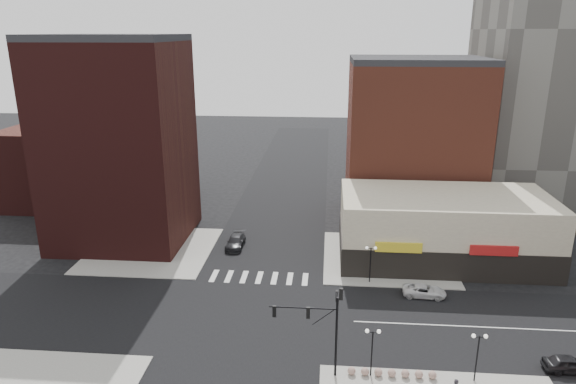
{
  "coord_description": "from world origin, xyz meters",
  "views": [
    {
      "loc": [
        7.3,
        -42.77,
        26.15
      ],
      "look_at": [
        3.35,
        5.23,
        11.0
      ],
      "focal_mm": 32.0,
      "sensor_mm": 36.0,
      "label": 1
    }
  ],
  "objects_px": {
    "traffic_signal": "(324,318)",
    "dark_sedan_east": "(569,364)",
    "dark_sedan_north": "(236,242)",
    "street_lamp_se_b": "(479,346)",
    "street_lamp_ne": "(371,255)",
    "white_suv": "(424,291)",
    "street_lamp_se_a": "(372,341)"
  },
  "relations": [
    {
      "from": "traffic_signal",
      "to": "dark_sedan_east",
      "type": "relative_size",
      "value": 1.96
    },
    {
      "from": "street_lamp_se_b",
      "to": "dark_sedan_east",
      "type": "height_order",
      "value": "street_lamp_se_b"
    },
    {
      "from": "street_lamp_ne",
      "to": "white_suv",
      "type": "xyz_separation_m",
      "value": [
        5.42,
        -2.52,
        -2.68
      ]
    },
    {
      "from": "street_lamp_se_a",
      "to": "dark_sedan_east",
      "type": "bearing_deg",
      "value": 7.18
    },
    {
      "from": "traffic_signal",
      "to": "white_suv",
      "type": "height_order",
      "value": "traffic_signal"
    },
    {
      "from": "traffic_signal",
      "to": "dark_sedan_north",
      "type": "distance_m",
      "value": 27.15
    },
    {
      "from": "street_lamp_se_a",
      "to": "white_suv",
      "type": "height_order",
      "value": "street_lamp_se_a"
    },
    {
      "from": "street_lamp_ne",
      "to": "dark_sedan_east",
      "type": "height_order",
      "value": "street_lamp_ne"
    },
    {
      "from": "dark_sedan_east",
      "to": "dark_sedan_north",
      "type": "relative_size",
      "value": 0.8
    },
    {
      "from": "dark_sedan_north",
      "to": "street_lamp_se_a",
      "type": "bearing_deg",
      "value": -57.2
    },
    {
      "from": "street_lamp_ne",
      "to": "dark_sedan_east",
      "type": "xyz_separation_m",
      "value": [
        14.87,
        -14.0,
        -2.61
      ]
    },
    {
      "from": "street_lamp_ne",
      "to": "dark_sedan_east",
      "type": "relative_size",
      "value": 1.05
    },
    {
      "from": "traffic_signal",
      "to": "street_lamp_ne",
      "type": "height_order",
      "value": "traffic_signal"
    },
    {
      "from": "street_lamp_se_a",
      "to": "street_lamp_se_b",
      "type": "height_order",
      "value": "same"
    },
    {
      "from": "dark_sedan_east",
      "to": "dark_sedan_north",
      "type": "bearing_deg",
      "value": 52.57
    },
    {
      "from": "traffic_signal",
      "to": "street_lamp_se_a",
      "type": "height_order",
      "value": "traffic_signal"
    },
    {
      "from": "street_lamp_se_a",
      "to": "dark_sedan_north",
      "type": "relative_size",
      "value": 0.84
    },
    {
      "from": "dark_sedan_east",
      "to": "dark_sedan_north",
      "type": "distance_m",
      "value": 38.34
    },
    {
      "from": "street_lamp_se_b",
      "to": "white_suv",
      "type": "relative_size",
      "value": 0.94
    },
    {
      "from": "street_lamp_se_b",
      "to": "street_lamp_ne",
      "type": "height_order",
      "value": "same"
    },
    {
      "from": "traffic_signal",
      "to": "dark_sedan_east",
      "type": "bearing_deg",
      "value": 5.33
    },
    {
      "from": "dark_sedan_north",
      "to": "street_lamp_se_b",
      "type": "bearing_deg",
      "value": -45.58
    },
    {
      "from": "traffic_signal",
      "to": "dark_sedan_north",
      "type": "relative_size",
      "value": 1.56
    },
    {
      "from": "street_lamp_se_b",
      "to": "white_suv",
      "type": "distance_m",
      "value": 13.84
    },
    {
      "from": "street_lamp_se_b",
      "to": "street_lamp_ne",
      "type": "distance_m",
      "value": 17.46
    },
    {
      "from": "traffic_signal",
      "to": "white_suv",
      "type": "bearing_deg",
      "value": 52.59
    },
    {
      "from": "white_suv",
      "to": "dark_sedan_east",
      "type": "relative_size",
      "value": 1.11
    },
    {
      "from": "white_suv",
      "to": "street_lamp_ne",
      "type": "bearing_deg",
      "value": 69.06
    },
    {
      "from": "dark_sedan_east",
      "to": "dark_sedan_north",
      "type": "height_order",
      "value": "dark_sedan_north"
    },
    {
      "from": "street_lamp_se_a",
      "to": "dark_sedan_north",
      "type": "xyz_separation_m",
      "value": [
        -15.24,
        24.41,
        -2.57
      ]
    },
    {
      "from": "street_lamp_ne",
      "to": "dark_sedan_north",
      "type": "bearing_deg",
      "value": 152.61
    },
    {
      "from": "traffic_signal",
      "to": "dark_sedan_east",
      "type": "height_order",
      "value": "traffic_signal"
    }
  ]
}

